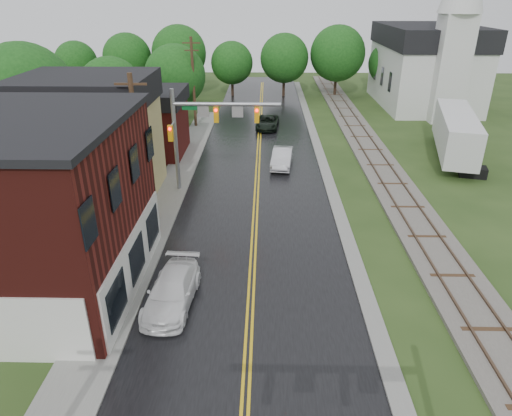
{
  "coord_description": "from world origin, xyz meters",
  "views": [
    {
      "loc": [
        0.63,
        -3.26,
        12.98
      ],
      "look_at": [
        0.19,
        16.65,
        3.5
      ],
      "focal_mm": 32.0,
      "sensor_mm": 36.0,
      "label": 1
    }
  ],
  "objects_px": {
    "utility_pole_c": "(193,81)",
    "tree_left_c": "(113,91)",
    "sedan_silver": "(282,158)",
    "tree_left_b": "(27,95)",
    "tree_left_e": "(177,77)",
    "semi_trailer": "(456,132)",
    "traffic_signal_far": "(205,122)",
    "church": "(429,58)",
    "utility_pole_b": "(138,148)",
    "suv_dark": "(268,122)",
    "pickup_white": "(172,291)"
  },
  "relations": [
    {
      "from": "utility_pole_c",
      "to": "tree_left_c",
      "type": "height_order",
      "value": "utility_pole_c"
    },
    {
      "from": "utility_pole_c",
      "to": "sedan_silver",
      "type": "xyz_separation_m",
      "value": [
        8.78,
        -11.98,
        -3.99
      ]
    },
    {
      "from": "tree_left_b",
      "to": "tree_left_e",
      "type": "bearing_deg",
      "value": 57.26
    },
    {
      "from": "sedan_silver",
      "to": "semi_trailer",
      "type": "height_order",
      "value": "semi_trailer"
    },
    {
      "from": "traffic_signal_far",
      "to": "sedan_silver",
      "type": "xyz_separation_m",
      "value": [
        5.45,
        5.02,
        -4.24
      ]
    },
    {
      "from": "church",
      "to": "sedan_silver",
      "type": "distance_m",
      "value": 28.68
    },
    {
      "from": "church",
      "to": "sedan_silver",
      "type": "xyz_separation_m",
      "value": [
        -18.02,
        -21.72,
        -5.1
      ]
    },
    {
      "from": "utility_pole_b",
      "to": "suv_dark",
      "type": "bearing_deg",
      "value": 70.42
    },
    {
      "from": "traffic_signal_far",
      "to": "tree_left_b",
      "type": "bearing_deg",
      "value": 161.19
    },
    {
      "from": "traffic_signal_far",
      "to": "utility_pole_c",
      "type": "xyz_separation_m",
      "value": [
        -3.33,
        17.0,
        -0.25
      ]
    },
    {
      "from": "semi_trailer",
      "to": "pickup_white",
      "type": "bearing_deg",
      "value": -134.14
    },
    {
      "from": "church",
      "to": "pickup_white",
      "type": "distance_m",
      "value": 46.76
    },
    {
      "from": "suv_dark",
      "to": "pickup_white",
      "type": "bearing_deg",
      "value": -93.02
    },
    {
      "from": "utility_pole_b",
      "to": "pickup_white",
      "type": "distance_m",
      "value": 9.8
    },
    {
      "from": "church",
      "to": "semi_trailer",
      "type": "bearing_deg",
      "value": -99.86
    },
    {
      "from": "tree_left_c",
      "to": "pickup_white",
      "type": "height_order",
      "value": "tree_left_c"
    },
    {
      "from": "utility_pole_c",
      "to": "tree_left_c",
      "type": "distance_m",
      "value": 8.16
    },
    {
      "from": "utility_pole_b",
      "to": "sedan_silver",
      "type": "xyz_separation_m",
      "value": [
        8.78,
        10.02,
        -3.99
      ]
    },
    {
      "from": "sedan_silver",
      "to": "suv_dark",
      "type": "bearing_deg",
      "value": 102.51
    },
    {
      "from": "utility_pole_c",
      "to": "semi_trailer",
      "type": "distance_m",
      "value": 25.42
    },
    {
      "from": "traffic_signal_far",
      "to": "suv_dark",
      "type": "bearing_deg",
      "value": 75.39
    },
    {
      "from": "utility_pole_c",
      "to": "suv_dark",
      "type": "xyz_separation_m",
      "value": [
        7.6,
        -0.63,
        -4.07
      ]
    },
    {
      "from": "church",
      "to": "tree_left_b",
      "type": "relative_size",
      "value": 2.06
    },
    {
      "from": "tree_left_c",
      "to": "tree_left_e",
      "type": "height_order",
      "value": "tree_left_e"
    },
    {
      "from": "church",
      "to": "utility_pole_c",
      "type": "distance_m",
      "value": 28.54
    },
    {
      "from": "tree_left_c",
      "to": "pickup_white",
      "type": "xyz_separation_m",
      "value": [
        10.29,
        -26.23,
        -3.81
      ]
    },
    {
      "from": "traffic_signal_far",
      "to": "utility_pole_b",
      "type": "height_order",
      "value": "utility_pole_b"
    },
    {
      "from": "pickup_white",
      "to": "semi_trailer",
      "type": "relative_size",
      "value": 0.39
    },
    {
      "from": "church",
      "to": "tree_left_e",
      "type": "relative_size",
      "value": 2.45
    },
    {
      "from": "sedan_silver",
      "to": "church",
      "type": "bearing_deg",
      "value": 56.89
    },
    {
      "from": "semi_trailer",
      "to": "tree_left_b",
      "type": "bearing_deg",
      "value": -175.67
    },
    {
      "from": "suv_dark",
      "to": "semi_trailer",
      "type": "bearing_deg",
      "value": -23.87
    },
    {
      "from": "tree_left_b",
      "to": "church",
      "type": "bearing_deg",
      "value": 29.99
    },
    {
      "from": "utility_pole_c",
      "to": "suv_dark",
      "type": "height_order",
      "value": "utility_pole_c"
    },
    {
      "from": "traffic_signal_far",
      "to": "sedan_silver",
      "type": "bearing_deg",
      "value": 42.67
    },
    {
      "from": "church",
      "to": "traffic_signal_far",
      "type": "relative_size",
      "value": 2.72
    },
    {
      "from": "utility_pole_b",
      "to": "suv_dark",
      "type": "xyz_separation_m",
      "value": [
        7.6,
        21.37,
        -4.07
      ]
    },
    {
      "from": "tree_left_c",
      "to": "utility_pole_b",
      "type": "bearing_deg",
      "value": -68.51
    },
    {
      "from": "church",
      "to": "pickup_white",
      "type": "relative_size",
      "value": 4.15
    },
    {
      "from": "traffic_signal_far",
      "to": "tree_left_b",
      "type": "height_order",
      "value": "tree_left_b"
    },
    {
      "from": "tree_left_e",
      "to": "semi_trailer",
      "type": "height_order",
      "value": "tree_left_e"
    },
    {
      "from": "traffic_signal_far",
      "to": "tree_left_c",
      "type": "bearing_deg",
      "value": 128.82
    },
    {
      "from": "utility_pole_c",
      "to": "traffic_signal_far",
      "type": "bearing_deg",
      "value": -78.91
    },
    {
      "from": "tree_left_b",
      "to": "suv_dark",
      "type": "relative_size",
      "value": 2.06
    },
    {
      "from": "utility_pole_b",
      "to": "pickup_white",
      "type": "relative_size",
      "value": 1.87
    },
    {
      "from": "utility_pole_b",
      "to": "utility_pole_c",
      "type": "xyz_separation_m",
      "value": [
        0.0,
        22.0,
        0.0
      ]
    },
    {
      "from": "pickup_white",
      "to": "tree_left_b",
      "type": "bearing_deg",
      "value": 132.11
    },
    {
      "from": "sedan_silver",
      "to": "pickup_white",
      "type": "xyz_separation_m",
      "value": [
        -5.54,
        -18.35,
        -0.03
      ]
    },
    {
      "from": "suv_dark",
      "to": "pickup_white",
      "type": "xyz_separation_m",
      "value": [
        -4.36,
        -29.7,
        0.05
      ]
    },
    {
      "from": "utility_pole_c",
      "to": "pickup_white",
      "type": "bearing_deg",
      "value": -83.9
    }
  ]
}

